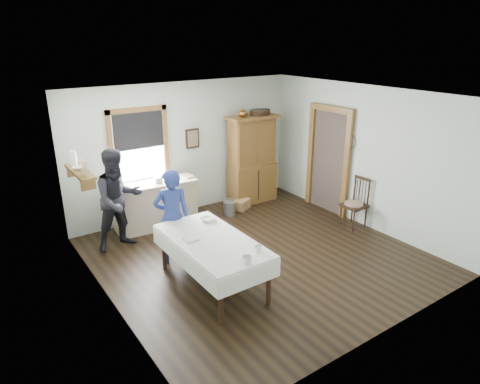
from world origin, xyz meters
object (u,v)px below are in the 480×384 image
Objects in this scene: work_counter at (155,204)px; wicker_basket at (242,204)px; spindle_chair at (354,203)px; pail at (230,208)px; china_hutch at (252,160)px; woman_blue at (172,220)px; figure_dark at (119,203)px; dining_table at (212,263)px.

work_counter is 1.93m from wicker_basket.
spindle_chair reaches higher than pail.
wicker_basket is at bearing -148.75° from china_hutch.
wicker_basket is (1.88, -0.23, -0.35)m from work_counter.
china_hutch reaches higher than spindle_chair.
spindle_chair is 3.57m from woman_blue.
china_hutch reaches higher than figure_dark.
pail is 0.17× the size of figure_dark.
spindle_chair is (3.35, 0.25, 0.11)m from dining_table.
work_counter is at bearing 173.17° from wicker_basket.
work_counter is at bearing 167.61° from pail.
china_hutch is at bearing 44.47° from dining_table.
figure_dark is (-4.00, 1.76, 0.33)m from spindle_chair.
woman_blue is 0.90× the size of figure_dark.
dining_table is at bearing -128.64° from pail.
woman_blue reaches higher than work_counter.
figure_dark is at bearing 108.00° from dining_table.
woman_blue is at bearing 166.76° from spindle_chair.
wicker_basket is (-1.27, 1.98, -0.39)m from spindle_chair.
pail is (1.50, -0.33, -0.32)m from work_counter.
china_hutch is 1.95× the size of spindle_chair.
work_counter reaches higher than wicker_basket.
dining_table is at bearing -134.58° from china_hutch.
dining_table is (-0.20, -2.46, -0.07)m from work_counter.
figure_dark is at bearing -175.34° from wicker_basket.
work_counter is 2.47m from dining_table.
wicker_basket is at bearing -137.18° from woman_blue.
figure_dark is (-0.65, 2.01, 0.44)m from dining_table.
china_hutch is 0.99× the size of dining_table.
wicker_basket is at bearing 15.40° from pail.
wicker_basket is 2.60m from woman_blue.
work_counter is 1.50m from woman_blue.
figure_dark is (-2.73, -0.22, 0.72)m from wicker_basket.
woman_blue is (-3.48, 0.77, 0.25)m from spindle_chair.
pail is at bearing -154.95° from china_hutch.
spindle_chair is at bearing -57.38° from wicker_basket.
figure_dark is at bearing 155.49° from spindle_chair.
china_hutch is at bearing 4.64° from figure_dark.
spindle_chair is 2.75× the size of wicker_basket.
pail reaches higher than wicker_basket.
china_hutch reaches higher than work_counter.
figure_dark is at bearing -147.51° from work_counter.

